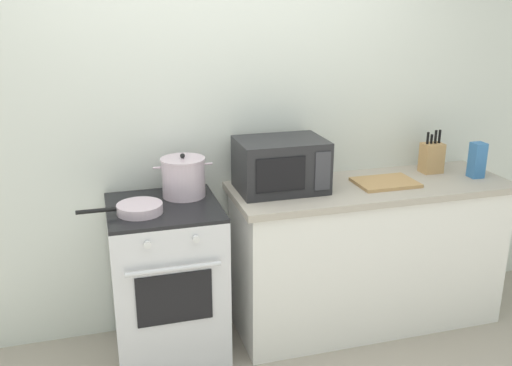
% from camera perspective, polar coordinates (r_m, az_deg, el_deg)
% --- Properties ---
extents(back_wall, '(4.40, 0.10, 2.50)m').
position_cam_1_polar(back_wall, '(3.47, 0.34, 5.94)').
color(back_wall, silver).
rests_on(back_wall, ground_plane).
extents(lower_cabinet_right, '(1.64, 0.56, 0.88)m').
position_cam_1_polar(lower_cabinet_right, '(3.64, 11.08, -7.31)').
color(lower_cabinet_right, white).
rests_on(lower_cabinet_right, ground_plane).
extents(countertop_right, '(1.70, 0.60, 0.04)m').
position_cam_1_polar(countertop_right, '(3.47, 11.53, -0.43)').
color(countertop_right, '#ADA393').
rests_on(countertop_right, lower_cabinet_right).
extents(stove, '(0.60, 0.64, 0.92)m').
position_cam_1_polar(stove, '(3.28, -8.92, -9.81)').
color(stove, silver).
rests_on(stove, ground_plane).
extents(stock_pot, '(0.33, 0.25, 0.25)m').
position_cam_1_polar(stock_pot, '(3.19, -7.31, 0.59)').
color(stock_pot, silver).
rests_on(stock_pot, stove).
extents(frying_pan, '(0.44, 0.24, 0.05)m').
position_cam_1_polar(frying_pan, '(3.00, -11.76, -2.52)').
color(frying_pan, silver).
rests_on(frying_pan, stove).
extents(microwave, '(0.50, 0.37, 0.30)m').
position_cam_1_polar(microwave, '(3.26, 2.50, 1.84)').
color(microwave, '#232326').
rests_on(microwave, countertop_right).
extents(cutting_board, '(0.36, 0.26, 0.02)m').
position_cam_1_polar(cutting_board, '(3.48, 12.89, 0.05)').
color(cutting_board, tan).
rests_on(cutting_board, countertop_right).
extents(knife_block, '(0.13, 0.10, 0.27)m').
position_cam_1_polar(knife_block, '(3.77, 17.27, 2.49)').
color(knife_block, tan).
rests_on(knife_block, countertop_right).
extents(pasta_box, '(0.08, 0.08, 0.22)m').
position_cam_1_polar(pasta_box, '(3.76, 21.36, 2.16)').
color(pasta_box, teal).
rests_on(pasta_box, countertop_right).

